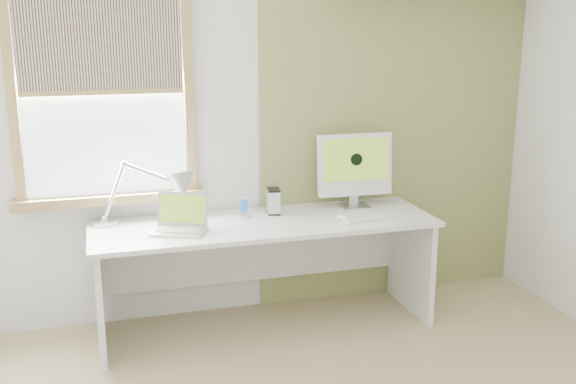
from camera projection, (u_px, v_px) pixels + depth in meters
name	position (u px, v px, depth m)	size (l,w,h in m)	color
room	(357.00, 181.00, 2.83)	(4.04, 3.54, 2.64)	tan
accent_wall	(395.00, 119.00, 4.72)	(2.00, 0.02, 2.60)	olive
window	(103.00, 93.00, 4.09)	(1.20, 0.14, 1.42)	olive
desk	(263.00, 247.00, 4.34)	(2.20, 0.70, 0.73)	white
desk_lamp	(167.00, 191.00, 4.13)	(0.69, 0.38, 0.41)	#BABDBF
laptop	(181.00, 221.00, 4.04)	(0.39, 0.35, 0.22)	#BABDBF
phone_dock	(244.00, 212.00, 4.32)	(0.09, 0.09, 0.14)	#BABDBF
external_drive	(274.00, 201.00, 4.40)	(0.10, 0.14, 0.17)	#BABDBF
imac	(355.00, 166.00, 4.52)	(0.52, 0.18, 0.51)	#BABDBF
keyboard	(373.00, 218.00, 4.28)	(0.40, 0.14, 0.02)	white
mouse	(343.00, 217.00, 4.28)	(0.06, 0.10, 0.03)	white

